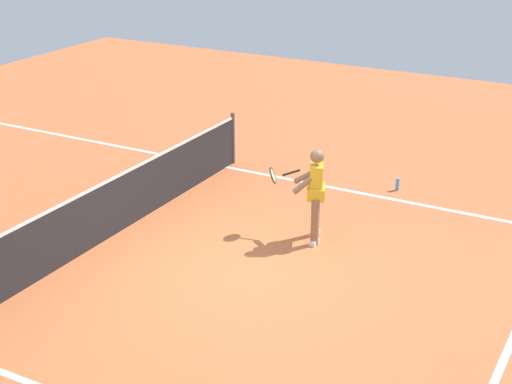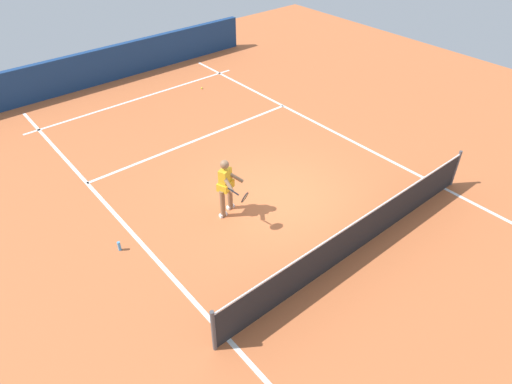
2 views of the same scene
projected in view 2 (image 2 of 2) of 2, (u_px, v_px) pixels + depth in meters
ground_plane at (282, 198)px, 11.72m from camera, size 26.69×26.69×0.00m
court_back_wall at (110, 64)px, 17.40m from camera, size 12.32×0.24×1.32m
baseline_marking at (139, 98)px, 16.45m from camera, size 8.32×0.10×0.01m
service_line_marking at (198, 139)px, 14.10m from camera, size 7.32×0.10×0.01m
sideline_left_marking at (370, 150)px, 13.59m from camera, size 0.10×18.53×0.01m
sideline_right_marking at (159, 263)px, 9.85m from camera, size 0.10×18.53×0.01m
court_net at (359, 234)px, 9.88m from camera, size 8.00×0.08×1.07m
tennis_player at (226, 185)px, 10.74m from camera, size 0.67×1.11×1.55m
tennis_ball_near at (202, 88)px, 17.10m from camera, size 0.07×0.07×0.07m
water_bottle at (119, 246)px, 10.12m from camera, size 0.07×0.07×0.24m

